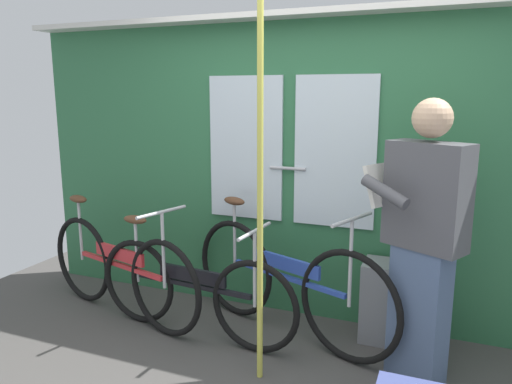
{
  "coord_description": "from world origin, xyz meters",
  "views": [
    {
      "loc": [
        0.94,
        -2.29,
        1.72
      ],
      "look_at": [
        -0.23,
        0.62,
        1.08
      ],
      "focal_mm": 34.46,
      "sensor_mm": 36.0,
      "label": 1
    }
  ],
  "objects_px": {
    "bicycle_by_pole": "(285,282)",
    "handrail_pole": "(260,200)",
    "bicycle_leaning_behind": "(120,269)",
    "passenger_reading_newspaper": "(423,236)",
    "bicycle_near_door": "(192,290)",
    "trash_bin_by_wall": "(388,302)"
  },
  "relations": [
    {
      "from": "bicycle_by_pole",
      "to": "handrail_pole",
      "type": "xyz_separation_m",
      "value": [
        0.03,
        -0.57,
        0.72
      ]
    },
    {
      "from": "bicycle_near_door",
      "to": "trash_bin_by_wall",
      "type": "xyz_separation_m",
      "value": [
        1.3,
        0.46,
        -0.07
      ]
    },
    {
      "from": "bicycle_leaning_behind",
      "to": "passenger_reading_newspaper",
      "type": "bearing_deg",
      "value": 15.0
    },
    {
      "from": "bicycle_by_pole",
      "to": "handrail_pole",
      "type": "bearing_deg",
      "value": -66.14
    },
    {
      "from": "bicycle_leaning_behind",
      "to": "handrail_pole",
      "type": "distance_m",
      "value": 1.56
    },
    {
      "from": "bicycle_near_door",
      "to": "trash_bin_by_wall",
      "type": "height_order",
      "value": "bicycle_near_door"
    },
    {
      "from": "bicycle_leaning_behind",
      "to": "trash_bin_by_wall",
      "type": "height_order",
      "value": "bicycle_leaning_behind"
    },
    {
      "from": "handrail_pole",
      "to": "bicycle_leaning_behind",
      "type": "bearing_deg",
      "value": 163.73
    },
    {
      "from": "bicycle_leaning_behind",
      "to": "trash_bin_by_wall",
      "type": "relative_size",
      "value": 2.94
    },
    {
      "from": "passenger_reading_newspaper",
      "to": "handrail_pole",
      "type": "distance_m",
      "value": 0.98
    },
    {
      "from": "bicycle_near_door",
      "to": "bicycle_leaning_behind",
      "type": "xyz_separation_m",
      "value": [
        -0.67,
        0.08,
        0.03
      ]
    },
    {
      "from": "bicycle_leaning_behind",
      "to": "bicycle_by_pole",
      "type": "xyz_separation_m",
      "value": [
        1.29,
        0.19,
        0.02
      ]
    },
    {
      "from": "bicycle_near_door",
      "to": "handrail_pole",
      "type": "height_order",
      "value": "handrail_pole"
    },
    {
      "from": "bicycle_leaning_behind",
      "to": "passenger_reading_newspaper",
      "type": "relative_size",
      "value": 0.98
    },
    {
      "from": "bicycle_near_door",
      "to": "trash_bin_by_wall",
      "type": "distance_m",
      "value": 1.38
    },
    {
      "from": "bicycle_near_door",
      "to": "bicycle_by_pole",
      "type": "distance_m",
      "value": 0.67
    },
    {
      "from": "bicycle_by_pole",
      "to": "handrail_pole",
      "type": "height_order",
      "value": "handrail_pole"
    },
    {
      "from": "handrail_pole",
      "to": "passenger_reading_newspaper",
      "type": "bearing_deg",
      "value": 22.83
    },
    {
      "from": "bicycle_leaning_behind",
      "to": "trash_bin_by_wall",
      "type": "xyz_separation_m",
      "value": [
        1.98,
        0.38,
        -0.1
      ]
    },
    {
      "from": "bicycle_near_door",
      "to": "bicycle_by_pole",
      "type": "bearing_deg",
      "value": 27.97
    },
    {
      "from": "bicycle_near_door",
      "to": "handrail_pole",
      "type": "xyz_separation_m",
      "value": [
        0.64,
        -0.31,
        0.77
      ]
    },
    {
      "from": "bicycle_leaning_behind",
      "to": "passenger_reading_newspaper",
      "type": "distance_m",
      "value": 2.25
    }
  ]
}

